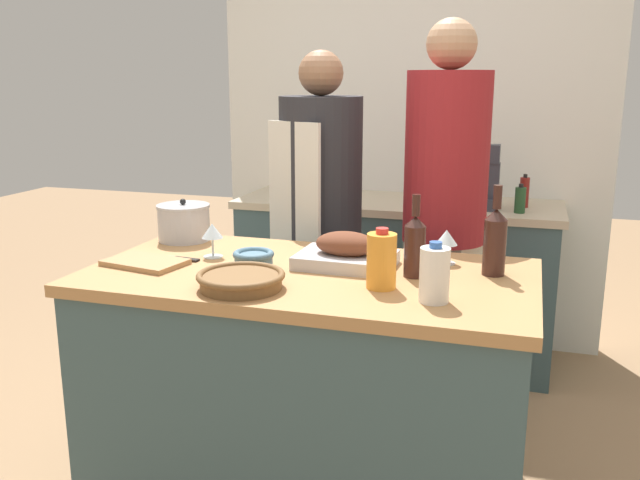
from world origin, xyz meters
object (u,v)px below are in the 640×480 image
at_px(milk_jug, 435,274).
at_px(wine_glass_left, 446,239).
at_px(wine_bottle_dark, 415,245).
at_px(knife_chef, 169,257).
at_px(wine_bottle_green, 495,240).
at_px(person_cook_aproned, 320,222).
at_px(stock_pot, 184,222).
at_px(cutting_board, 145,262).
at_px(person_cook_guest, 444,211).
at_px(condiment_bottle_tall, 524,192).
at_px(condiment_bottle_short, 520,200).
at_px(wicker_basket, 241,280).
at_px(juice_jug, 381,261).
at_px(mixing_bowl, 254,259).
at_px(roasting_pan, 346,253).
at_px(wine_glass_right, 212,232).
at_px(stand_mixer, 481,182).

relative_size(milk_jug, wine_glass_left, 1.48).
height_order(wine_bottle_dark, knife_chef, wine_bottle_dark).
height_order(wine_bottle_green, person_cook_aproned, person_cook_aproned).
bearing_deg(person_cook_aproned, stock_pot, -106.74).
xyz_separation_m(cutting_board, person_cook_guest, (0.91, 0.90, 0.07)).
bearing_deg(stock_pot, wine_bottle_green, -6.23).
height_order(stock_pot, wine_bottle_dark, wine_bottle_dark).
distance_m(condiment_bottle_tall, condiment_bottle_short, 0.17).
bearing_deg(wine_bottle_green, wicker_basket, -152.03).
bearing_deg(juice_jug, mixing_bowl, 169.09).
xyz_separation_m(roasting_pan, mixing_bowl, (-0.29, -0.12, -0.01)).
bearing_deg(person_cook_guest, condiment_bottle_tall, 89.73).
distance_m(condiment_bottle_tall, person_cook_guest, 0.81).
relative_size(wine_bottle_green, wine_glass_left, 2.47).
height_order(cutting_board, wine_glass_right, wine_glass_right).
xyz_separation_m(stock_pot, wine_glass_left, (1.04, -0.04, 0.02)).
xyz_separation_m(wicker_basket, wine_glass_right, (-0.25, 0.31, 0.06)).
height_order(milk_jug, wine_bottle_green, wine_bottle_green).
bearing_deg(condiment_bottle_tall, milk_jug, -97.13).
distance_m(wicker_basket, person_cook_guest, 1.16).
distance_m(wicker_basket, stand_mixer, 1.78).
height_order(wicker_basket, condiment_bottle_short, condiment_bottle_short).
bearing_deg(stand_mixer, condiment_bottle_tall, 28.88).
bearing_deg(wine_glass_right, knife_chef, -156.68).
bearing_deg(cutting_board, juice_jug, -0.97).
relative_size(wine_glass_right, person_cook_guest, 0.07).
bearing_deg(condiment_bottle_short, wine_bottle_green, -92.55).
bearing_deg(wicker_basket, person_cook_aproned, 93.43).
relative_size(roasting_pan, person_cook_aproned, 0.20).
bearing_deg(wine_bottle_dark, mixing_bowl, -173.26).
relative_size(stand_mixer, condiment_bottle_short, 2.26).
relative_size(mixing_bowl, wine_bottle_dark, 0.52).
xyz_separation_m(wicker_basket, person_cook_aproned, (-0.06, 1.01, -0.03)).
relative_size(knife_chef, person_cook_guest, 0.15).
distance_m(stand_mixer, condiment_bottle_short, 0.21).
relative_size(mixing_bowl, condiment_bottle_tall, 0.82).
bearing_deg(cutting_board, wine_bottle_dark, 8.62).
xyz_separation_m(milk_jug, condiment_bottle_short, (0.20, 1.58, -0.04)).
relative_size(cutting_board, wine_glass_right, 2.37).
distance_m(roasting_pan, stock_pot, 0.74).
bearing_deg(juice_jug, condiment_bottle_tall, 76.73).
xyz_separation_m(knife_chef, person_cook_guest, (0.88, 0.80, 0.07)).
height_order(milk_jug, wine_bottle_dark, wine_bottle_dark).
distance_m(stock_pot, mixing_bowl, 0.52).
bearing_deg(wine_glass_left, wicker_basket, -139.68).
relative_size(wine_bottle_green, stand_mixer, 0.90).
bearing_deg(person_cook_guest, stand_mixer, 103.27).
height_order(stand_mixer, person_cook_aproned, person_cook_aproned).
height_order(roasting_pan, wine_bottle_green, wine_bottle_green).
distance_m(stock_pot, wine_glass_right, 0.30).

